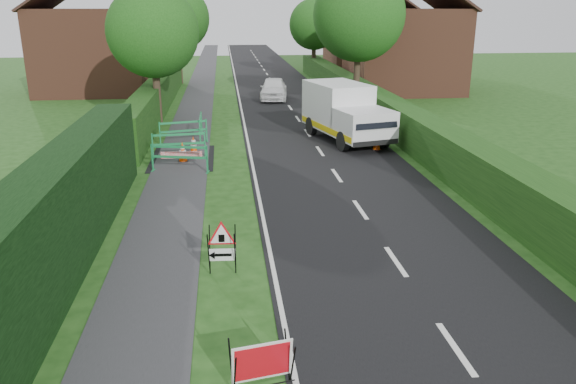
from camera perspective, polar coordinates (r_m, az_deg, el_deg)
ground at (r=11.91m, az=0.59°, el=-9.76°), size 120.00×120.00×0.00m
road_surface at (r=45.94m, az=-1.71°, el=11.26°), size 6.00×90.00×0.02m
footpath at (r=45.81m, az=-8.71°, el=11.05°), size 2.00×90.00×0.02m
hedge_west_near at (r=12.40m, az=-23.40°, el=-10.20°), size 1.10×18.00×2.50m
hedge_west_far at (r=33.12m, az=-12.91°, el=8.08°), size 1.00×24.00×1.80m
hedge_east at (r=28.13m, az=9.84°, el=6.52°), size 1.20×50.00×1.50m
house_west at (r=41.45m, az=-19.12°, el=13.56°), size 7.50×7.40×7.88m
house_east_a at (r=40.45m, az=11.61°, el=14.08°), size 7.50×7.40×7.88m
house_east_b at (r=54.16m, az=8.04°, el=15.24°), size 7.50×7.40×7.88m
tree_nw at (r=28.65m, az=-13.58°, el=15.55°), size 4.40×4.40×6.70m
tree_ne at (r=33.34m, az=7.22°, el=17.40°), size 5.20×5.20×7.79m
tree_fw at (r=44.56m, az=-11.21°, el=16.95°), size 4.80×4.80×7.24m
tree_fe at (r=49.06m, az=2.67°, el=16.64°), size 4.20×4.20×6.33m
red_rect_sign at (r=8.93m, az=-2.64°, el=-16.90°), size 1.02×0.73×0.80m
triangle_sign at (r=12.27m, az=-6.90°, el=-5.25°), size 0.76×0.76×1.05m
works_van at (r=24.82m, az=5.76°, el=8.17°), size 3.28×5.65×2.43m
traffic_cone_0 at (r=23.37m, az=9.01°, el=5.17°), size 0.38×0.38×0.79m
traffic_cone_1 at (r=25.91m, az=7.30°, el=6.53°), size 0.38×0.38×0.79m
traffic_cone_2 at (r=27.68m, az=7.74°, el=7.26°), size 0.38×0.38×0.79m
traffic_cone_3 at (r=21.66m, az=-10.65°, el=4.04°), size 0.38×0.38×0.79m
traffic_cone_4 at (r=22.57m, az=-9.58°, el=4.67°), size 0.38×0.38×0.79m
ped_barrier_0 at (r=20.24m, az=-10.98°, el=3.72°), size 2.09×0.81×1.00m
ped_barrier_1 at (r=22.24m, az=-11.03°, el=5.02°), size 2.08×0.52×1.00m
ped_barrier_2 at (r=24.61m, az=-10.59°, el=6.31°), size 2.09×0.81×1.00m
ped_barrier_3 at (r=25.62m, az=-8.87°, el=6.87°), size 0.35×2.06×1.00m
redwhite_plank at (r=21.08m, az=-10.69°, el=2.55°), size 1.50×0.09×0.25m
hatchback_car at (r=36.15m, az=-1.47°, el=10.45°), size 2.10×4.21×1.38m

